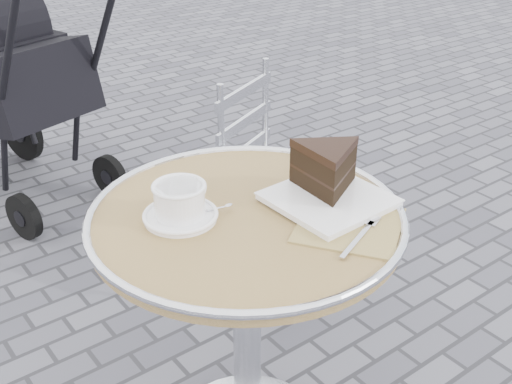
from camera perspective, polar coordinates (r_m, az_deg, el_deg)
cafe_table at (r=1.53m, az=-0.84°, el=-7.28°), size 0.72×0.72×0.74m
cappuccino_set at (r=1.41m, az=-6.73°, el=-1.03°), size 0.19×0.16×0.08m
cake_plate_set at (r=1.48m, az=6.41°, el=1.50°), size 0.30×0.38×0.13m
bistro_chair at (r=2.23m, az=0.55°, el=2.94°), size 0.48×0.48×0.81m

